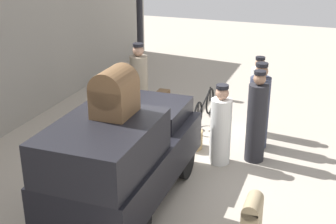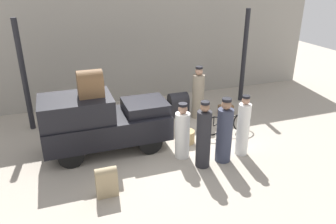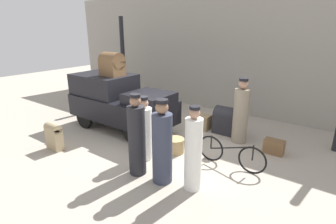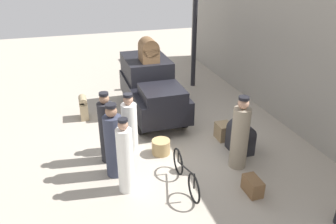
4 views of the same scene
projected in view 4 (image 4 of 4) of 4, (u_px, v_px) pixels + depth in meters
The scene contains 16 objects.
ground_plane at pixel (159, 140), 9.41m from camera, with size 30.00×30.00×0.00m, color #A89E8E.
station_building_facade at pixel (293, 52), 9.52m from camera, with size 16.00×0.15×4.50m.
canopy_pillar_left at pixel (194, 41), 12.59m from camera, with size 0.18×0.18×3.63m.
truck at pixel (151, 87), 10.63m from camera, with size 3.56×1.53×1.74m.
bicycle at pixel (185, 174), 7.37m from camera, with size 1.71×0.04×0.71m.
wicker_basket at pixel (161, 147), 8.69m from camera, with size 0.49×0.49×0.39m.
porter_lifting_near_truck at pixel (114, 144), 7.59m from camera, with size 0.43×0.43×1.85m.
conductor_in_dark_uniform at pixel (130, 125), 8.65m from camera, with size 0.41×0.41×1.63m.
porter_with_bicycle at pixel (240, 136), 7.89m from camera, with size 0.42×0.42×1.88m.
porter_carrying_trunk at pixel (107, 130), 8.13m from camera, with size 0.39×0.39×1.87m.
porter_standing_middle at pixel (125, 159), 7.05m from camera, with size 0.35×0.35×1.79m.
trunk_umber_medium at pixel (241, 137), 8.70m from camera, with size 0.68×0.54×0.85m.
trunk_barrel_dark at pixel (83, 107), 10.50m from camera, with size 0.50×0.25×0.75m.
trunk_large_brown at pixel (253, 186), 7.23m from camera, with size 0.51×0.30×0.38m.
suitcase_small_leather at pixel (224, 131), 9.38m from camera, with size 0.47×0.40×0.47m.
trunk_on_truck_roof at pixel (149, 50), 10.31m from camera, with size 0.68×0.55×0.73m.
Camera 4 is at (7.86, -2.16, 4.78)m, focal length 35.00 mm.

